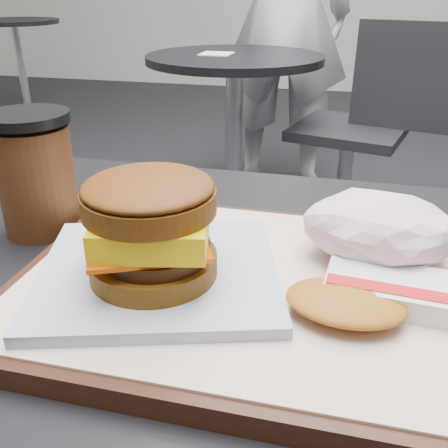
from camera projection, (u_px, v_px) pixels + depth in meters
customer_table at (215, 446)px, 0.50m from camera, size 0.80×0.60×0.77m
serving_tray at (248, 288)px, 0.41m from camera, size 0.38×0.28×0.02m
breakfast_sandwich at (154, 239)px, 0.38m from camera, size 0.23×0.22×0.09m
hash_brown at (369, 294)px, 0.37m from camera, size 0.12×0.09×0.02m
crumpled_wrapper at (379, 229)px, 0.43m from camera, size 0.13×0.10×0.06m
coffee_cup at (36, 175)px, 0.51m from camera, size 0.08×0.08×0.12m
neighbor_table at (234, 106)px, 2.03m from camera, size 0.70×0.70×0.75m
napkin at (216, 54)px, 1.95m from camera, size 0.12×0.12×0.00m
neighbor_chair at (368, 119)px, 2.00m from camera, size 0.64×0.51×0.88m
patron at (285, 10)px, 2.41m from camera, size 0.66×0.44×1.77m
bg_table_mid at (18, 46)px, 3.82m from camera, size 0.66×0.66×0.75m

